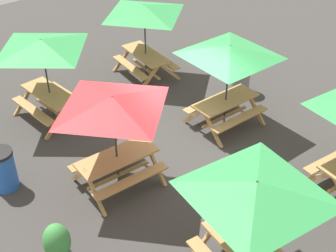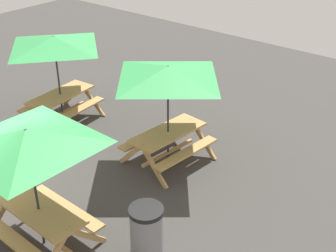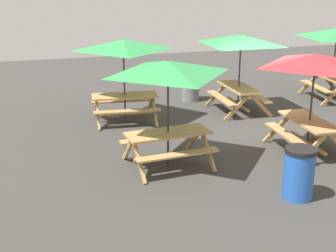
{
  "view_description": "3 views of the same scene",
  "coord_description": "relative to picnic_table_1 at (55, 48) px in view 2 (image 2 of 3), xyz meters",
  "views": [
    {
      "loc": [
        6.94,
        -6.19,
        7.17
      ],
      "look_at": [
        0.09,
        -0.49,
        0.9
      ],
      "focal_mm": 50.0,
      "sensor_mm": 36.0,
      "label": 1
    },
    {
      "loc": [
        3.47,
        7.21,
        5.8
      ],
      "look_at": [
        -3.48,
        1.58,
        0.9
      ],
      "focal_mm": 50.0,
      "sensor_mm": 36.0,
      "label": 2
    },
    {
      "loc": [
        -6.02,
        -10.8,
        4.02
      ],
      "look_at": [
        -3.26,
        -1.8,
        0.9
      ],
      "focal_mm": 50.0,
      "sensor_mm": 36.0,
      "label": 3
    }
  ],
  "objects": [
    {
      "name": "picnic_table_5",
      "position": [
        3.23,
        3.35,
        0.0
      ],
      "size": [
        2.83,
        2.83,
        2.34
      ],
      "rotation": [
        0.0,
        0.0,
        1.54
      ],
      "color": "tan",
      "rests_on": "ground"
    },
    {
      "name": "picnic_table_1",
      "position": [
        0.0,
        0.0,
        0.0
      ],
      "size": [
        2.16,
        2.16,
        2.34
      ],
      "rotation": [
        0.0,
        0.0,
        0.08
      ],
      "color": "tan",
      "rests_on": "ground"
    },
    {
      "name": "picnic_table_2",
      "position": [
        -0.22,
        3.38,
        0.0
      ],
      "size": [
        2.19,
        2.19,
        2.34
      ],
      "rotation": [
        0.0,
        0.0,
        -0.1
      ],
      "color": "tan",
      "rests_on": "ground"
    },
    {
      "name": "trash_bin_gray",
      "position": [
        2.29,
        4.96,
        -1.49
      ],
      "size": [
        0.59,
        0.59,
        0.98
      ],
      "color": "gray",
      "rests_on": "ground"
    }
  ]
}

